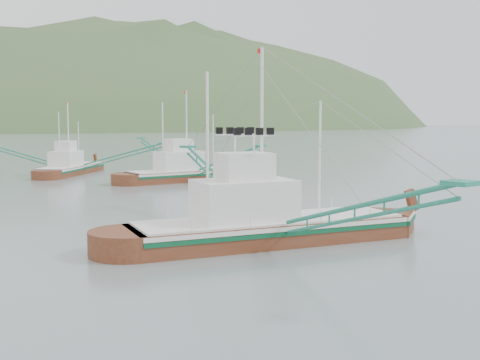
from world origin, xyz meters
TOP-DOWN VIEW (x-y plane):
  - ground at (0.00, 0.00)m, footprint 1200.00×1200.00m
  - main_boat at (-2.15, 0.72)m, footprint 17.48×29.98m
  - bg_boat_far at (6.83, 50.74)m, footprint 20.81×21.46m
  - bg_boat_right at (14.40, 33.69)m, footprint 15.99×28.36m
  - headland_right at (240.00, 430.00)m, footprint 684.00×432.00m

SIDE VIEW (x-z plane):
  - ground at x=0.00m, z-range 0.00..0.00m
  - headland_right at x=240.00m, z-range -153.00..153.00m
  - bg_boat_right at x=14.40m, z-range -4.17..7.33m
  - bg_boat_far at x=6.83m, z-range -2.93..7.36m
  - main_boat at x=-2.15m, z-range -3.85..8.54m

